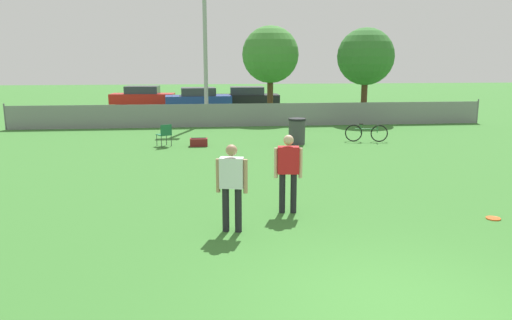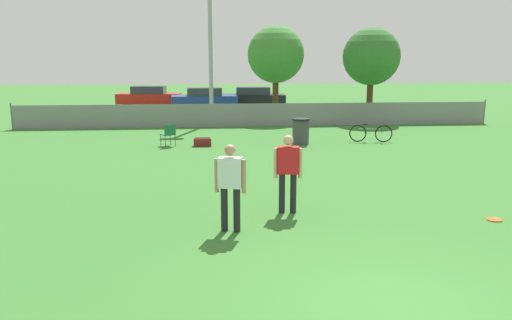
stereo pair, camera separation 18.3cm
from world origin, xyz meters
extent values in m
plane|color=#38722D|center=(0.00, 0.00, 0.00)|extent=(120.00, 120.00, 0.00)
cube|color=gray|center=(0.00, 18.00, 0.55)|extent=(22.81, 0.03, 1.10)
cylinder|color=slate|center=(-11.41, 18.00, 0.61)|extent=(0.07, 0.07, 1.21)
cylinder|color=slate|center=(11.41, 18.00, 0.61)|extent=(0.07, 0.07, 1.21)
cylinder|color=#9E9EA3|center=(-2.23, 19.24, 3.59)|extent=(0.20, 0.20, 7.19)
cylinder|color=#4C331E|center=(1.20, 20.80, 1.15)|extent=(0.32, 0.32, 2.31)
sphere|color=#3D7F33|center=(1.20, 20.80, 3.43)|extent=(2.99, 2.99, 2.99)
cylinder|color=#4C331E|center=(5.98, 19.56, 1.11)|extent=(0.32, 0.32, 2.22)
sphere|color=#33702D|center=(5.98, 19.56, 3.32)|extent=(2.92, 2.92, 2.92)
cylinder|color=black|center=(-0.86, 4.19, 0.42)|extent=(0.13, 0.13, 0.85)
cylinder|color=black|center=(-0.62, 4.17, 0.42)|extent=(0.13, 0.13, 0.85)
cube|color=red|center=(-0.74, 4.18, 1.13)|extent=(0.45, 0.27, 0.57)
sphere|color=#D8AD8C|center=(-0.74, 4.18, 1.55)|extent=(0.21, 0.21, 0.21)
cylinder|color=#D8AD8C|center=(-0.99, 4.21, 1.07)|extent=(0.08, 0.08, 0.63)
cylinder|color=#D8AD8C|center=(-0.48, 4.15, 1.07)|extent=(0.08, 0.08, 0.63)
cylinder|color=black|center=(-2.09, 3.16, 0.42)|extent=(0.13, 0.13, 0.85)
cylinder|color=black|center=(-1.86, 3.11, 0.42)|extent=(0.13, 0.13, 0.85)
cube|color=silver|center=(-1.98, 3.14, 1.13)|extent=(0.47, 0.32, 0.57)
sphere|color=tan|center=(-1.98, 3.14, 1.55)|extent=(0.21, 0.21, 0.21)
cylinder|color=tan|center=(-2.23, 3.20, 1.07)|extent=(0.08, 0.08, 0.63)
cylinder|color=tan|center=(-1.73, 3.07, 1.07)|extent=(0.08, 0.08, 0.63)
cylinder|color=#E5591E|center=(3.33, 3.29, 0.01)|extent=(0.29, 0.29, 0.03)
torus|color=#E5591E|center=(3.33, 3.29, 0.01)|extent=(0.29, 0.29, 0.03)
cylinder|color=#333338|center=(-3.83, 13.07, 0.21)|extent=(0.02, 0.02, 0.42)
cylinder|color=#333338|center=(-4.17, 12.87, 0.21)|extent=(0.02, 0.02, 0.42)
cylinder|color=#333338|center=(-3.63, 12.72, 0.21)|extent=(0.02, 0.02, 0.42)
cylinder|color=#333338|center=(-3.97, 12.52, 0.21)|extent=(0.02, 0.02, 0.42)
cube|color=#1E663F|center=(-3.90, 12.79, 0.43)|extent=(0.61, 0.61, 0.03)
cube|color=#1E663F|center=(-3.79, 12.61, 0.64)|extent=(0.40, 0.24, 0.38)
torus|color=black|center=(3.44, 13.06, 0.33)|extent=(0.66, 0.18, 0.67)
torus|color=black|center=(4.41, 12.86, 0.33)|extent=(0.66, 0.18, 0.67)
cylinder|color=#267238|center=(3.92, 12.96, 0.50)|extent=(0.90, 0.22, 0.04)
cylinder|color=#267238|center=(3.71, 13.00, 0.50)|extent=(0.03, 0.03, 0.34)
cylinder|color=#267238|center=(4.33, 12.87, 0.50)|extent=(0.03, 0.03, 0.31)
cube|color=black|center=(3.71, 13.00, 0.70)|extent=(0.17, 0.09, 0.04)
cylinder|color=black|center=(4.33, 12.87, 0.66)|extent=(0.12, 0.44, 0.03)
cylinder|color=#3F3F44|center=(1.11, 12.75, 0.45)|extent=(0.63, 0.63, 0.90)
cylinder|color=black|center=(1.11, 12.75, 0.94)|extent=(0.66, 0.66, 0.08)
cube|color=maroon|center=(-2.62, 12.65, 0.15)|extent=(0.65, 0.36, 0.29)
cube|color=black|center=(-2.62, 12.65, 0.31)|extent=(0.55, 0.04, 0.02)
cylinder|color=black|center=(-5.07, 29.61, 0.33)|extent=(0.68, 0.23, 0.66)
cylinder|color=black|center=(-5.18, 28.18, 0.33)|extent=(0.68, 0.23, 0.66)
cylinder|color=black|center=(-7.69, 29.82, 0.33)|extent=(0.68, 0.23, 0.66)
cylinder|color=black|center=(-7.80, 28.38, 0.33)|extent=(0.68, 0.23, 0.66)
cube|color=red|center=(-6.43, 29.00, 0.55)|extent=(4.35, 1.98, 0.68)
cube|color=#2D333D|center=(-6.43, 29.00, 1.15)|extent=(2.31, 1.63, 0.51)
cylinder|color=black|center=(-1.41, 27.49, 0.33)|extent=(0.68, 0.22, 0.67)
cylinder|color=black|center=(-1.32, 25.89, 0.33)|extent=(0.68, 0.22, 0.67)
cylinder|color=black|center=(-3.99, 27.34, 0.33)|extent=(0.68, 0.22, 0.67)
cylinder|color=black|center=(-3.90, 25.75, 0.33)|extent=(0.68, 0.22, 0.67)
cube|color=navy|center=(-2.65, 26.62, 0.55)|extent=(4.27, 2.05, 0.68)
cube|color=#2D333D|center=(-2.65, 26.62, 1.15)|extent=(2.25, 1.72, 0.51)
cylinder|color=black|center=(1.93, 28.38, 0.31)|extent=(0.63, 0.21, 0.62)
cylinder|color=black|center=(1.87, 26.79, 0.31)|extent=(0.63, 0.21, 0.62)
cylinder|color=black|center=(-0.71, 28.49, 0.31)|extent=(0.63, 0.21, 0.62)
cylinder|color=black|center=(-0.78, 26.90, 0.31)|extent=(0.63, 0.21, 0.62)
cube|color=black|center=(0.58, 27.64, 0.53)|extent=(4.34, 1.98, 0.68)
cube|color=#2D333D|center=(0.58, 27.64, 1.12)|extent=(2.28, 1.68, 0.51)
camera|label=1|loc=(-2.52, -5.79, 3.18)|focal=35.00mm
camera|label=2|loc=(-2.34, -5.81, 3.18)|focal=35.00mm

